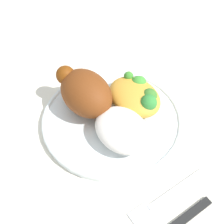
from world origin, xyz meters
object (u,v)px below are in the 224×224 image
at_px(roasted_chicken, 85,92).
at_px(mac_cheese_with_broccoli, 137,95).
at_px(rice_pile, 122,129).
at_px(plate, 112,118).
at_px(fork, 165,197).

height_order(roasted_chicken, mac_cheese_with_broccoli, roasted_chicken).
bearing_deg(rice_pile, mac_cheese_with_broccoli, -56.16).
relative_size(plate, fork, 1.78).
relative_size(roasted_chicken, mac_cheese_with_broccoli, 1.12).
bearing_deg(rice_pile, roasted_chicken, 5.76).
bearing_deg(plate, mac_cheese_with_broccoli, -91.76).
height_order(roasted_chicken, rice_pile, roasted_chicken).
xyz_separation_m(rice_pile, mac_cheese_with_broccoli, (0.05, -0.07, 0.00)).
bearing_deg(rice_pile, fork, 175.54).
bearing_deg(plate, roasted_chicken, 27.61).
distance_m(mac_cheese_with_broccoli, fork, 0.18).
bearing_deg(fork, mac_cheese_with_broccoli, -25.56).
xyz_separation_m(roasted_chicken, rice_pile, (-0.10, -0.01, -0.02)).
distance_m(rice_pile, mac_cheese_with_broccoli, 0.08).
bearing_deg(fork, plate, -8.32).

